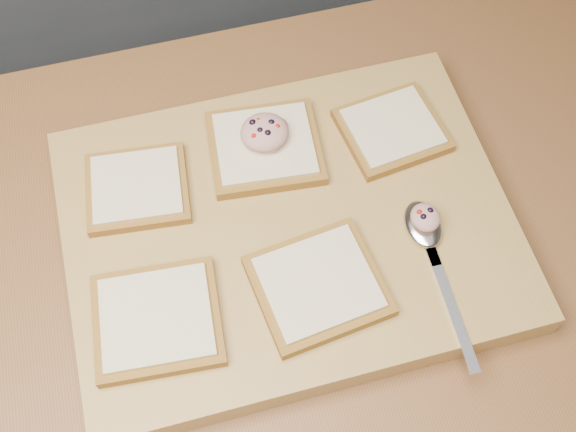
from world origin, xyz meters
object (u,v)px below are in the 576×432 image
(tuna_salad_dollop, at_px, (264,132))
(spoon, at_px, (427,236))
(cutting_board, at_px, (288,229))
(bread_far_center, at_px, (265,147))

(tuna_salad_dollop, distance_m, spoon, 0.22)
(cutting_board, xyz_separation_m, spoon, (0.14, -0.06, 0.03))
(tuna_salad_dollop, xyz_separation_m, spoon, (0.14, -0.16, -0.03))
(spoon, bearing_deg, bread_far_center, 132.16)
(cutting_board, bearing_deg, bread_far_center, 91.23)
(tuna_salad_dollop, bearing_deg, bread_far_center, -105.12)
(tuna_salad_dollop, bearing_deg, spoon, -49.12)
(cutting_board, height_order, spoon, spoon)
(spoon, bearing_deg, tuna_salad_dollop, 130.88)
(tuna_salad_dollop, height_order, spoon, tuna_salad_dollop)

